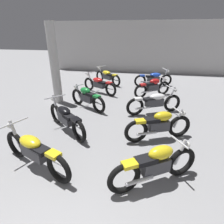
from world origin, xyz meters
TOP-DOWN VIEW (x-y plane):
  - back_wall at (0.00, 14.01)m, footprint 12.64×0.24m
  - support_pillar at (-2.76, 6.84)m, footprint 0.36×0.36m
  - motorcycle_left_row_1 at (-1.29, 2.83)m, footprint 2.05×1.02m
  - motorcycle_left_row_2 at (-1.33, 4.50)m, footprint 1.76×1.45m
  - motorcycle_left_row_3 at (-1.28, 6.37)m, footprint 1.73×1.13m
  - motorcycle_left_row_4 at (-1.34, 8.39)m, footprint 1.95×1.18m
  - motorcycle_left_row_5 at (-1.32, 10.20)m, footprint 1.78×1.42m
  - motorcycle_right_row_1 at (1.27, 2.88)m, footprint 1.72×1.15m
  - motorcycle_right_row_2 at (1.40, 4.56)m, footprint 1.84×0.90m
  - motorcycle_right_row_3 at (1.32, 6.39)m, footprint 2.00×1.10m
  - motorcycle_right_row_4 at (1.26, 8.38)m, footprint 1.67×1.23m
  - motorcycle_right_row_5 at (1.32, 10.18)m, footprint 2.10×0.91m

SIDE VIEW (x-z plane):
  - motorcycle_left_row_1 at x=-1.29m, z-range -0.04..0.94m
  - motorcycle_left_row_2 at x=-1.33m, z-range -0.04..0.94m
  - motorcycle_left_row_4 at x=-1.34m, z-range -0.04..0.94m
  - motorcycle_left_row_5 at x=-1.32m, z-range -0.04..0.94m
  - motorcycle_right_row_3 at x=1.32m, z-range -0.04..0.94m
  - motorcycle_right_row_5 at x=1.32m, z-range -0.04..0.94m
  - motorcycle_left_row_3 at x=-1.28m, z-range 0.02..0.90m
  - motorcycle_right_row_1 at x=1.27m, z-range 0.02..0.90m
  - motorcycle_right_row_2 at x=1.40m, z-range 0.02..0.90m
  - motorcycle_right_row_4 at x=1.26m, z-range 0.02..0.90m
  - support_pillar at x=-2.76m, z-range 0.00..3.20m
  - back_wall at x=0.00m, z-range 0.00..3.60m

